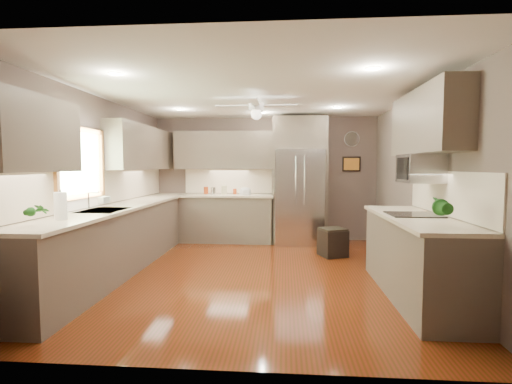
# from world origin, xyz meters

# --- Properties ---
(floor) EXTENTS (5.00, 5.00, 0.00)m
(floor) POSITION_xyz_m (0.00, 0.00, 0.00)
(floor) COLOR #462109
(floor) RESTS_ON ground
(ceiling) EXTENTS (5.00, 5.00, 0.00)m
(ceiling) POSITION_xyz_m (0.00, 0.00, 2.50)
(ceiling) COLOR white
(ceiling) RESTS_ON ground
(wall_back) EXTENTS (4.50, 0.00, 4.50)m
(wall_back) POSITION_xyz_m (0.00, 2.50, 1.25)
(wall_back) COLOR brown
(wall_back) RESTS_ON ground
(wall_front) EXTENTS (4.50, 0.00, 4.50)m
(wall_front) POSITION_xyz_m (0.00, -2.50, 1.25)
(wall_front) COLOR brown
(wall_front) RESTS_ON ground
(wall_left) EXTENTS (0.00, 5.00, 5.00)m
(wall_left) POSITION_xyz_m (-2.25, 0.00, 1.25)
(wall_left) COLOR brown
(wall_left) RESTS_ON ground
(wall_right) EXTENTS (0.00, 5.00, 5.00)m
(wall_right) POSITION_xyz_m (2.25, 0.00, 1.25)
(wall_right) COLOR brown
(wall_right) RESTS_ON ground
(canister_a) EXTENTS (0.10, 0.10, 0.15)m
(canister_a) POSITION_xyz_m (-1.17, 2.23, 1.02)
(canister_a) COLOR #9A3410
(canister_a) RESTS_ON back_run
(canister_b) EXTENTS (0.12, 0.12, 0.15)m
(canister_b) POSITION_xyz_m (-1.01, 2.18, 1.01)
(canister_b) COLOR silver
(canister_b) RESTS_ON back_run
(canister_c) EXTENTS (0.13, 0.13, 0.18)m
(canister_c) POSITION_xyz_m (-0.79, 2.21, 1.03)
(canister_c) COLOR #BAB58B
(canister_c) RESTS_ON back_run
(canister_d) EXTENTS (0.08, 0.08, 0.11)m
(canister_d) POSITION_xyz_m (-0.58, 2.26, 1.00)
(canister_d) COLOR #9A3410
(canister_d) RESTS_ON back_run
(soap_bottle) EXTENTS (0.11, 0.11, 0.20)m
(soap_bottle) POSITION_xyz_m (-2.08, -0.15, 1.04)
(soap_bottle) COLOR white
(soap_bottle) RESTS_ON left_run
(potted_plant_left) EXTENTS (0.15, 0.11, 0.28)m
(potted_plant_left) POSITION_xyz_m (-1.96, -1.76, 1.08)
(potted_plant_left) COLOR #195117
(potted_plant_left) RESTS_ON left_run
(potted_plant_right) EXTENTS (0.20, 0.16, 0.37)m
(potted_plant_right) POSITION_xyz_m (1.90, -1.50, 1.12)
(potted_plant_right) COLOR #195117
(potted_plant_right) RESTS_ON right_run
(bowl) EXTENTS (0.29, 0.29, 0.06)m
(bowl) POSITION_xyz_m (-0.37, 2.20, 0.97)
(bowl) COLOR #BAB58B
(bowl) RESTS_ON back_run
(left_run) EXTENTS (0.65, 4.70, 1.45)m
(left_run) POSITION_xyz_m (-1.95, 0.15, 0.48)
(left_run) COLOR #4E4639
(left_run) RESTS_ON ground
(back_run) EXTENTS (1.85, 0.65, 1.45)m
(back_run) POSITION_xyz_m (-0.72, 2.20, 0.48)
(back_run) COLOR #4E4639
(back_run) RESTS_ON ground
(uppers) EXTENTS (4.50, 4.70, 0.95)m
(uppers) POSITION_xyz_m (-0.74, 0.71, 1.87)
(uppers) COLOR #4E4639
(uppers) RESTS_ON wall_left
(window) EXTENTS (0.05, 1.12, 0.92)m
(window) POSITION_xyz_m (-2.22, -0.50, 1.55)
(window) COLOR #BFF2B2
(window) RESTS_ON wall_left
(sink) EXTENTS (0.50, 0.70, 0.32)m
(sink) POSITION_xyz_m (-1.93, -0.50, 0.91)
(sink) COLOR silver
(sink) RESTS_ON left_run
(refrigerator) EXTENTS (1.06, 0.75, 2.45)m
(refrigerator) POSITION_xyz_m (0.70, 2.16, 1.19)
(refrigerator) COLOR silver
(refrigerator) RESTS_ON ground
(right_run) EXTENTS (0.70, 2.20, 1.45)m
(right_run) POSITION_xyz_m (1.93, -0.80, 0.48)
(right_run) COLOR #4E4639
(right_run) RESTS_ON ground
(microwave) EXTENTS (0.43, 0.55, 0.34)m
(microwave) POSITION_xyz_m (2.03, -0.55, 1.48)
(microwave) COLOR silver
(microwave) RESTS_ON wall_right
(ceiling_fan) EXTENTS (1.18, 1.18, 0.32)m
(ceiling_fan) POSITION_xyz_m (-0.00, 0.30, 2.33)
(ceiling_fan) COLOR white
(ceiling_fan) RESTS_ON ceiling
(recessed_lights) EXTENTS (2.84, 3.14, 0.01)m
(recessed_lights) POSITION_xyz_m (-0.04, 0.40, 2.49)
(recessed_lights) COLOR white
(recessed_lights) RESTS_ON ceiling
(wall_clock) EXTENTS (0.30, 0.03, 0.30)m
(wall_clock) POSITION_xyz_m (1.75, 2.48, 2.05)
(wall_clock) COLOR white
(wall_clock) RESTS_ON wall_back
(framed_print) EXTENTS (0.36, 0.03, 0.30)m
(framed_print) POSITION_xyz_m (1.75, 2.48, 1.55)
(framed_print) COLOR black
(framed_print) RESTS_ON wall_back
(stool) EXTENTS (0.51, 0.51, 0.47)m
(stool) POSITION_xyz_m (1.22, 1.09, 0.24)
(stool) COLOR black
(stool) RESTS_ON ground
(paper_towel) EXTENTS (0.13, 0.13, 0.33)m
(paper_towel) POSITION_xyz_m (-1.96, -1.36, 1.08)
(paper_towel) COLOR white
(paper_towel) RESTS_ON left_run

